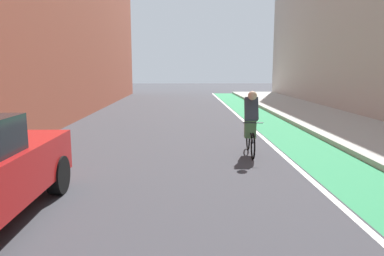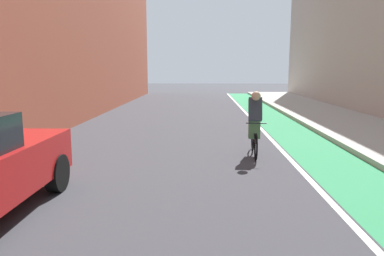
# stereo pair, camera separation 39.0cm
# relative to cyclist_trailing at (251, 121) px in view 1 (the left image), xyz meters

# --- Properties ---
(ground_plane) EXTENTS (86.01, 86.01, 0.00)m
(ground_plane) POSITION_rel_cyclist_trailing_xyz_m (-1.62, 1.21, -0.85)
(ground_plane) COLOR #38383D
(bike_lane_paint) EXTENTS (1.60, 39.09, 0.00)m
(bike_lane_paint) POSITION_rel_cyclist_trailing_xyz_m (1.71, 3.21, -0.85)
(bike_lane_paint) COLOR #2D8451
(bike_lane_paint) RESTS_ON ground
(lane_divider_stripe) EXTENTS (0.12, 39.09, 0.00)m
(lane_divider_stripe) POSITION_rel_cyclist_trailing_xyz_m (0.81, 3.21, -0.84)
(lane_divider_stripe) COLOR white
(lane_divider_stripe) RESTS_ON ground
(sidewalk_right) EXTENTS (3.45, 39.09, 0.14)m
(sidewalk_right) POSITION_rel_cyclist_trailing_xyz_m (4.23, 3.21, -0.78)
(sidewalk_right) COLOR #A8A59E
(sidewalk_right) RESTS_ON ground
(cyclist_trailing) EXTENTS (0.48, 1.69, 1.60)m
(cyclist_trailing) POSITION_rel_cyclist_trailing_xyz_m (0.00, 0.00, 0.00)
(cyclist_trailing) COLOR black
(cyclist_trailing) RESTS_ON ground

